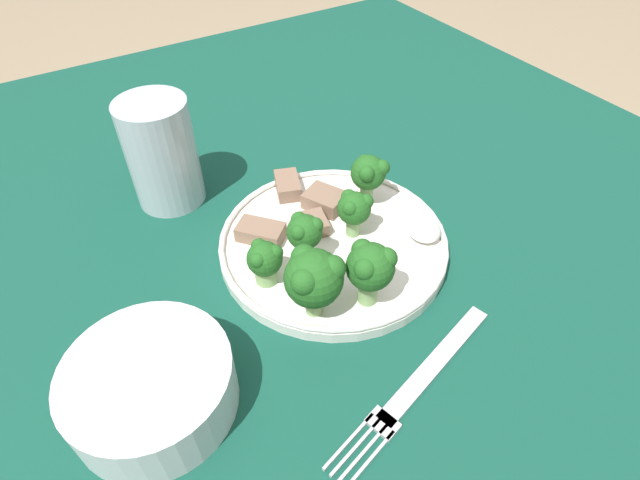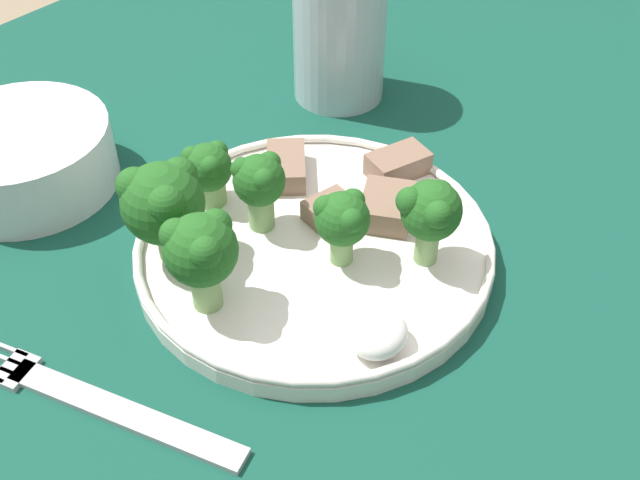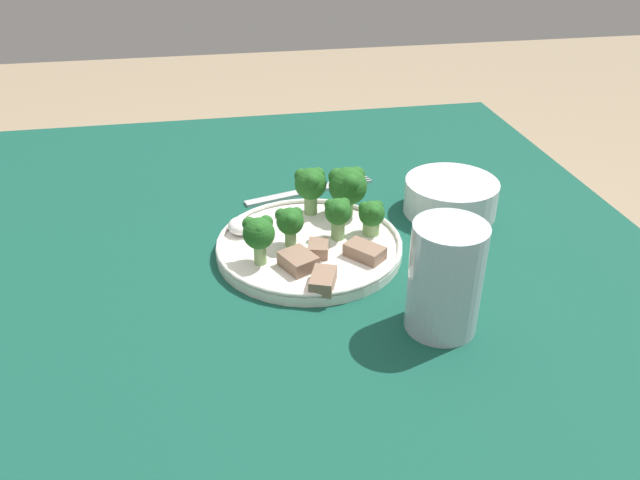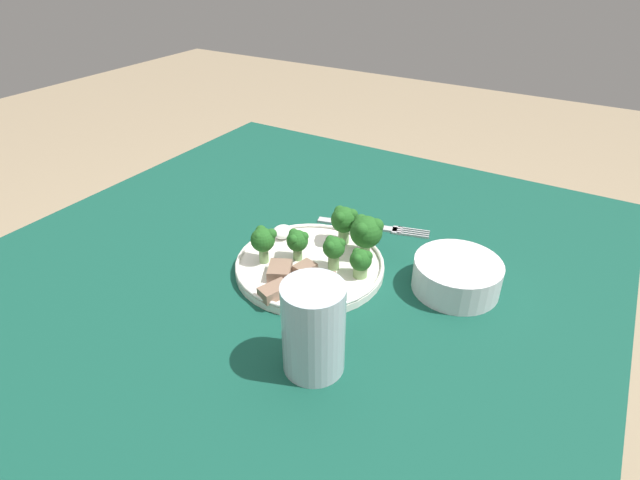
# 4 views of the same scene
# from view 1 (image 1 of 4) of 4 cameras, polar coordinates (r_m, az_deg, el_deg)

# --- Properties ---
(ground_plane) EXTENTS (8.00, 8.00, 0.00)m
(ground_plane) POSITION_cam_1_polar(r_m,az_deg,el_deg) (1.18, 1.33, -25.46)
(ground_plane) COLOR #9E896B
(table) EXTENTS (1.10, 0.96, 0.74)m
(table) POSITION_cam_1_polar(r_m,az_deg,el_deg) (0.63, 2.26, -4.86)
(table) COLOR #114738
(table) RESTS_ON ground_plane
(dinner_plate) EXTENTS (0.23, 0.23, 0.02)m
(dinner_plate) POSITION_cam_1_polar(r_m,az_deg,el_deg) (0.51, 1.52, -0.31)
(dinner_plate) COLOR white
(dinner_plate) RESTS_ON table
(fork) EXTENTS (0.07, 0.20, 0.00)m
(fork) POSITION_cam_1_polar(r_m,az_deg,el_deg) (0.43, 11.06, -15.82)
(fork) COLOR #B2B2B7
(fork) RESTS_ON table
(cream_bowl) EXTENTS (0.13, 0.13, 0.05)m
(cream_bowl) POSITION_cam_1_polar(r_m,az_deg,el_deg) (0.42, -18.71, -15.67)
(cream_bowl) COLOR silver
(cream_bowl) RESTS_ON table
(drinking_glass) EXTENTS (0.08, 0.08, 0.12)m
(drinking_glass) POSITION_cam_1_polar(r_m,az_deg,el_deg) (0.57, -17.48, 8.85)
(drinking_glass) COLOR #B2C1CC
(drinking_glass) RESTS_ON table
(broccoli_floret_near_rim_left) EXTENTS (0.03, 0.03, 0.05)m
(broccoli_floret_near_rim_left) POSITION_cam_1_polar(r_m,az_deg,el_deg) (0.50, 3.92, 3.61)
(broccoli_floret_near_rim_left) COLOR #7FA866
(broccoli_floret_near_rim_left) RESTS_ON dinner_plate
(broccoli_floret_center_left) EXTENTS (0.04, 0.04, 0.06)m
(broccoli_floret_center_left) POSITION_cam_1_polar(r_m,az_deg,el_deg) (0.53, 5.79, 7.41)
(broccoli_floret_center_left) COLOR #7FA866
(broccoli_floret_center_left) RESTS_ON dinner_plate
(broccoli_floret_back_left) EXTENTS (0.04, 0.04, 0.07)m
(broccoli_floret_back_left) POSITION_cam_1_polar(r_m,az_deg,el_deg) (0.43, 5.77, -3.11)
(broccoli_floret_back_left) COLOR #7FA866
(broccoli_floret_back_left) RESTS_ON dinner_plate
(broccoli_floret_front_left) EXTENTS (0.03, 0.03, 0.05)m
(broccoli_floret_front_left) POSITION_cam_1_polar(r_m,az_deg,el_deg) (0.47, -1.78, 0.77)
(broccoli_floret_front_left) COLOR #7FA866
(broccoli_floret_front_left) RESTS_ON dinner_plate
(broccoli_floret_center_back) EXTENTS (0.03, 0.03, 0.05)m
(broccoli_floret_center_back) POSITION_cam_1_polar(r_m,az_deg,el_deg) (0.46, -6.33, -2.28)
(broccoli_floret_center_back) COLOR #7FA866
(broccoli_floret_center_back) RESTS_ON dinner_plate
(broccoli_floret_mid_cluster) EXTENTS (0.05, 0.05, 0.07)m
(broccoli_floret_mid_cluster) POSITION_cam_1_polar(r_m,az_deg,el_deg) (0.42, -0.73, -4.28)
(broccoli_floret_mid_cluster) COLOR #7FA866
(broccoli_floret_mid_cluster) RESTS_ON dinner_plate
(meat_slice_front_slice) EXTENTS (0.05, 0.05, 0.02)m
(meat_slice_front_slice) POSITION_cam_1_polar(r_m,az_deg,el_deg) (0.51, -6.79, 0.91)
(meat_slice_front_slice) COLOR #846651
(meat_slice_front_slice) RESTS_ON dinner_plate
(meat_slice_middle_slice) EXTENTS (0.05, 0.05, 0.02)m
(meat_slice_middle_slice) POSITION_cam_1_polar(r_m,az_deg,el_deg) (0.54, 0.53, 4.59)
(meat_slice_middle_slice) COLOR #846651
(meat_slice_middle_slice) RESTS_ON dinner_plate
(meat_slice_rear_slice) EXTENTS (0.05, 0.04, 0.02)m
(meat_slice_rear_slice) POSITION_cam_1_polar(r_m,az_deg,el_deg) (0.57, -3.71, 6.24)
(meat_slice_rear_slice) COLOR #846651
(meat_slice_rear_slice) RESTS_ON dinner_plate
(meat_slice_edge_slice) EXTENTS (0.04, 0.03, 0.02)m
(meat_slice_edge_slice) POSITION_cam_1_polar(r_m,az_deg,el_deg) (0.52, -0.62, 1.87)
(meat_slice_edge_slice) COLOR #846651
(meat_slice_edge_slice) RESTS_ON dinner_plate
(sauce_dollop) EXTENTS (0.04, 0.03, 0.02)m
(sauce_dollop) POSITION_cam_1_polar(r_m,az_deg,el_deg) (0.52, 11.80, 1.18)
(sauce_dollop) COLOR white
(sauce_dollop) RESTS_ON dinner_plate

